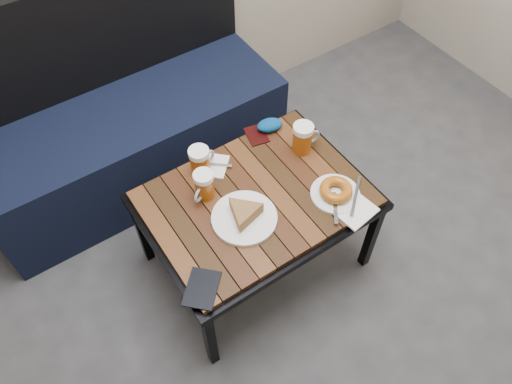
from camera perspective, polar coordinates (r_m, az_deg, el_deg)
bench at (r=2.42m, az=-14.00°, el=6.31°), size 1.40×0.50×0.95m
cafe_table at (r=1.91m, az=0.00°, el=-1.31°), size 0.84×0.62×0.47m
beer_mug_left at (r=1.84m, az=-5.96°, el=0.77°), size 0.11×0.10×0.12m
beer_mug_centre at (r=1.91m, az=-6.38°, el=3.49°), size 0.12×0.09×0.13m
beer_mug_right at (r=1.98m, az=5.39°, el=6.17°), size 0.12×0.09×0.13m
plate_pie at (r=1.79m, az=-1.36°, el=-2.65°), size 0.24×0.24×0.07m
plate_bagel at (r=1.88m, az=9.10°, el=0.02°), size 0.23×0.21×0.05m
napkin_left at (r=1.97m, az=-5.06°, el=3.06°), size 0.17×0.17×0.01m
napkin_right at (r=1.86m, az=11.29°, el=-2.11°), size 0.16×0.14×0.01m
passport_navy at (r=1.68m, az=-6.20°, el=-10.91°), size 0.17×0.17×0.01m
passport_burgundy at (r=2.07m, az=0.05°, el=6.53°), size 0.10×0.12×0.01m
knit_pouch at (r=2.08m, az=1.57°, el=7.66°), size 0.12×0.10×0.05m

